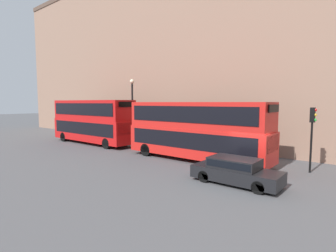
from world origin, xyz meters
TOP-DOWN VIEW (x-y plane):
  - ground_plane at (0.00, 0.00)m, footprint 200.00×200.00m
  - building_facade at (7.00, 0.00)m, footprint 1.10×80.00m
  - bus_leading at (1.60, 4.57)m, footprint 2.59×11.13m
  - bus_second_in_queue at (1.60, 17.34)m, footprint 2.59×10.70m
  - car_dark_sedan at (-1.80, -0.14)m, footprint 1.80×4.61m
  - traffic_light at (3.18, -2.76)m, footprint 0.30×0.36m
  - street_lamp at (3.47, 13.26)m, footprint 0.44×0.44m
  - pedestrian at (4.12, 6.38)m, footprint 0.36×0.36m

SIDE VIEW (x-z plane):
  - ground_plane at x=0.00m, z-range 0.00..0.00m
  - pedestrian at x=4.12m, z-range -0.06..1.50m
  - car_dark_sedan at x=-1.80m, z-range 0.04..1.43m
  - bus_leading at x=1.60m, z-range 0.22..4.54m
  - bus_second_in_queue at x=1.60m, z-range 0.23..4.73m
  - traffic_light at x=3.18m, z-range 0.87..4.86m
  - street_lamp at x=3.47m, z-range 0.77..7.33m
  - building_facade at x=7.00m, z-range 0.31..20.23m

